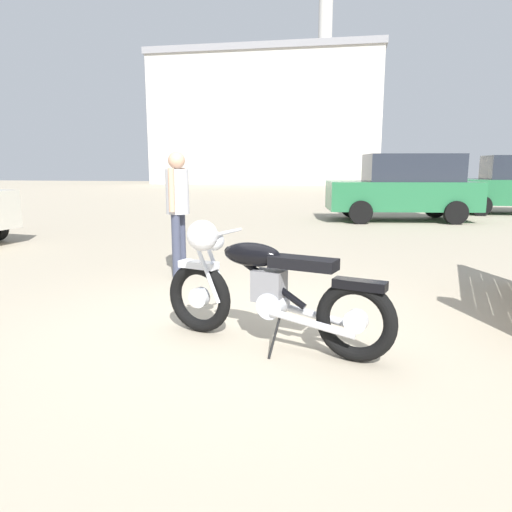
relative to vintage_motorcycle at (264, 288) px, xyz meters
name	(u,v)px	position (x,y,z in m)	size (l,w,h in m)	color
ground_plane	(252,329)	(-0.16, 0.37, -0.49)	(80.00, 80.00, 0.00)	tan
vintage_motorcycle	(264,288)	(0.00, 0.00, 0.00)	(2.00, 0.86, 1.07)	black
bystander	(178,202)	(-1.44, 2.30, 0.53)	(0.30, 0.46, 1.66)	#383D51
pale_sedan_back	(404,187)	(2.53, 9.77, 0.43)	(4.05, 2.13, 1.78)	black
industrial_building	(270,119)	(-4.52, 37.80, 4.76)	(18.60, 10.03, 19.76)	beige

